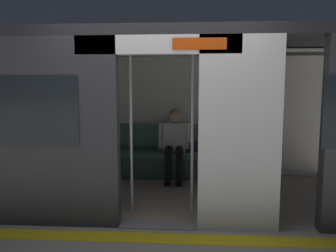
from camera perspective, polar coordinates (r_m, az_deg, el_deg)
The scene contains 9 objects.
ground_plane at distance 3.90m, azimuth -1.69°, elevation -17.05°, with size 60.00×60.00×0.00m, color gray.
platform_edge_strip at distance 3.63m, azimuth -2.16°, elevation -18.91°, with size 8.00×0.24×0.01m, color yellow.
train_car at distance 4.67m, azimuth -1.15°, elevation 5.37°, with size 6.40×2.53×2.24m.
bench_seat at distance 5.72m, azimuth 0.20°, elevation -5.56°, with size 2.81×0.44×0.47m.
person_seated at distance 5.60m, azimuth 1.11°, elevation -2.41°, with size 0.55×0.67×1.20m.
handbag at distance 5.71m, azimuth 4.92°, elevation -3.61°, with size 0.26×0.15×0.17m.
book at distance 5.77m, azimuth -3.14°, elevation -4.19°, with size 0.15×0.22×0.03m, color #33723F.
grab_pole_door at distance 4.10m, azimuth -6.47°, elevation -0.63°, with size 0.04×0.04×2.10m, color silver.
grab_pole_far at distance 4.10m, azimuth 4.25°, elevation -0.61°, with size 0.04×0.04×2.10m, color silver.
Camera 1 is at (-0.34, 3.56, 1.57)m, focal length 34.99 mm.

